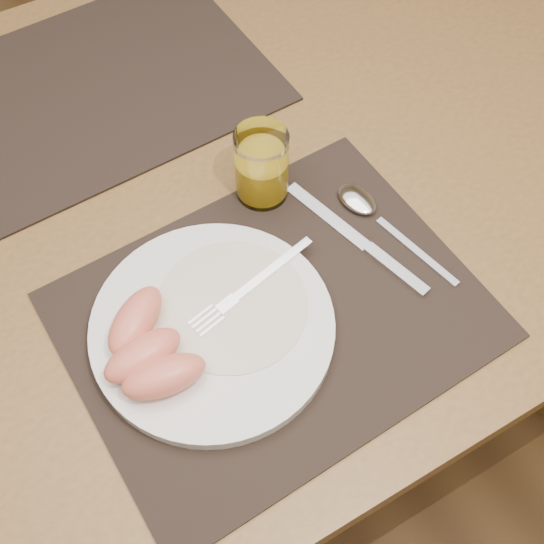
{
  "coord_description": "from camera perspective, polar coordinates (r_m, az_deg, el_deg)",
  "views": [
    {
      "loc": [
        -0.17,
        -0.53,
        1.43
      ],
      "look_at": [
        0.03,
        -0.18,
        0.77
      ],
      "focal_mm": 45.0,
      "sensor_mm": 36.0,
      "label": 1
    }
  ],
  "objects": [
    {
      "name": "plate_dressing",
      "position": [
        0.76,
        -3.38,
        -2.74
      ],
      "size": [
        0.17,
        0.17,
        0.0
      ],
      "color": "white",
      "rests_on": "plate"
    },
    {
      "name": "placemat_near",
      "position": [
        0.77,
        0.19,
        -3.62
      ],
      "size": [
        0.47,
        0.37,
        0.0
      ],
      "primitive_type": "cube",
      "rotation": [
        0.0,
        0.0,
        0.05
      ],
      "color": "black",
      "rests_on": "table"
    },
    {
      "name": "table",
      "position": [
        0.95,
        -6.9,
        3.96
      ],
      "size": [
        1.4,
        0.9,
        0.75
      ],
      "color": "brown",
      "rests_on": "ground"
    },
    {
      "name": "ground",
      "position": [
        1.54,
        -4.32,
        -10.66
      ],
      "size": [
        5.0,
        5.0,
        0.0
      ],
      "primitive_type": "plane",
      "color": "brown",
      "rests_on": "ground"
    },
    {
      "name": "plate",
      "position": [
        0.76,
        -5.0,
        -4.62
      ],
      "size": [
        0.27,
        0.27,
        0.02
      ],
      "primitive_type": "cylinder",
      "color": "white",
      "rests_on": "placemat_near"
    },
    {
      "name": "placemat_far",
      "position": [
        1.03,
        -14.0,
        14.92
      ],
      "size": [
        0.47,
        0.37,
        0.0
      ],
      "primitive_type": "cube",
      "rotation": [
        0.0,
        0.0,
        0.05
      ],
      "color": "black",
      "rests_on": "table"
    },
    {
      "name": "knife",
      "position": [
        0.82,
        7.94,
        2.12
      ],
      "size": [
        0.07,
        0.22,
        0.01
      ],
      "color": "silver",
      "rests_on": "placemat_near"
    },
    {
      "name": "juice_glass",
      "position": [
        0.83,
        -0.87,
        8.68
      ],
      "size": [
        0.07,
        0.07,
        0.1
      ],
      "color": "white",
      "rests_on": "placemat_near"
    },
    {
      "name": "spoon",
      "position": [
        0.85,
        7.84,
        5.42
      ],
      "size": [
        0.06,
        0.19,
        0.01
      ],
      "color": "silver",
      "rests_on": "placemat_near"
    },
    {
      "name": "fork",
      "position": [
        0.76,
        -2.39,
        -1.65
      ],
      "size": [
        0.17,
        0.06,
        0.0
      ],
      "color": "silver",
      "rests_on": "plate"
    },
    {
      "name": "grapefruit_wedges",
      "position": [
        0.72,
        -10.41,
        -6.45
      ],
      "size": [
        0.1,
        0.14,
        0.04
      ],
      "color": "#E6775E",
      "rests_on": "plate"
    }
  ]
}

